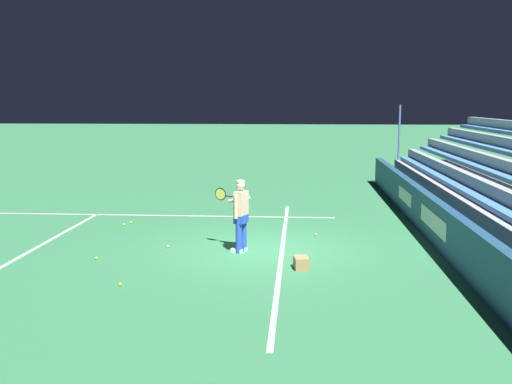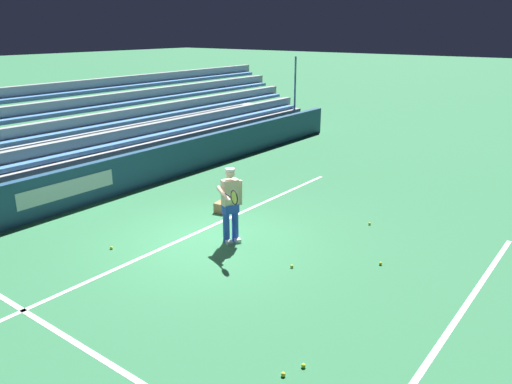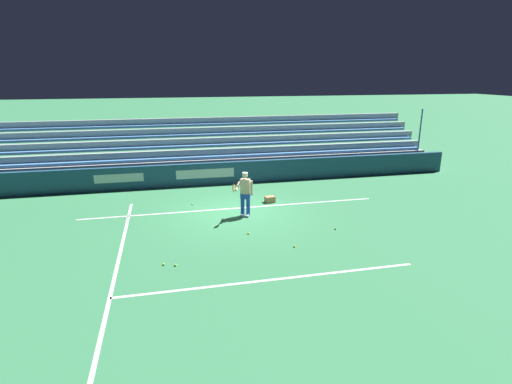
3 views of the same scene
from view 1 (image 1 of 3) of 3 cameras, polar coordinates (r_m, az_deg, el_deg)
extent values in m
plane|color=#337A4C|center=(14.51, 0.52, -5.49)|extent=(160.00, 160.00, 0.00)
cube|color=white|center=(14.49, 2.51, -5.51)|extent=(12.00, 0.10, 0.01)
cube|color=white|center=(19.14, -10.72, -2.18)|extent=(0.10, 12.00, 0.01)
cube|color=white|center=(15.84, -19.83, -4.80)|extent=(8.22, 0.10, 0.01)
cube|color=navy|center=(14.77, 17.57, -3.46)|extent=(24.60, 0.24, 1.10)
cube|color=silver|center=(15.45, 16.48, -2.68)|extent=(2.80, 0.01, 0.44)
cube|color=silver|center=(19.32, 13.99, -0.37)|extent=(2.20, 0.01, 0.40)
cube|color=#4C89CC|center=(14.92, 21.42, -1.07)|extent=(22.91, 0.40, 0.12)
cube|color=#9EA3A8|center=(14.98, 22.47, -0.53)|extent=(23.37, 0.24, 0.45)
cylinder|color=#4C70B2|center=(25.78, 13.44, 4.30)|extent=(0.08, 0.08, 3.40)
cylinder|color=blue|center=(14.08, -1.65, -4.09)|extent=(0.15, 0.15, 0.88)
cylinder|color=blue|center=(14.27, -1.20, -3.92)|extent=(0.15, 0.15, 0.88)
cube|color=white|center=(14.21, -1.86, -5.62)|extent=(0.22, 0.30, 0.09)
cube|color=white|center=(14.39, -1.41, -5.43)|extent=(0.22, 0.30, 0.09)
cube|color=blue|center=(14.10, -1.43, -2.58)|extent=(0.40, 0.34, 0.20)
cube|color=beige|center=(14.04, -1.44, -1.09)|extent=(0.41, 0.34, 0.58)
sphere|color=beige|center=(13.97, -1.48, 0.65)|extent=(0.21, 0.21, 0.21)
cylinder|color=white|center=(13.96, -1.48, 1.01)|extent=(0.20, 0.20, 0.05)
cylinder|color=beige|center=(13.83, -1.95, -1.41)|extent=(0.09, 0.09, 0.56)
cylinder|color=beige|center=(14.34, -1.63, -0.69)|extent=(0.33, 0.57, 0.24)
cylinder|color=black|center=(14.45, -2.46, -0.42)|extent=(0.15, 0.29, 0.03)
torus|color=black|center=(14.59, -3.40, -0.18)|extent=(0.15, 0.30, 0.31)
cylinder|color=#D6D14C|center=(14.59, -3.40, -0.18)|extent=(0.12, 0.25, 0.27)
cube|color=#A87F51|center=(12.88, 4.34, -6.75)|extent=(0.44, 0.36, 0.26)
sphere|color=#CCE533|center=(16.07, 5.72, -4.02)|extent=(0.07, 0.07, 0.07)
sphere|color=#CCE533|center=(14.06, -14.96, -6.11)|extent=(0.07, 0.07, 0.07)
sphere|color=#CCE533|center=(17.63, -12.47, -3.05)|extent=(0.07, 0.07, 0.07)
sphere|color=#CCE533|center=(14.81, -8.38, -5.16)|extent=(0.07, 0.07, 0.07)
sphere|color=#CCE533|center=(17.91, -11.79, -2.85)|extent=(0.07, 0.07, 0.07)
sphere|color=#CCE533|center=(12.01, -12.81, -8.57)|extent=(0.07, 0.07, 0.07)
camera|label=2|loc=(23.17, -16.55, 10.94)|focal=35.00mm
camera|label=3|loc=(22.80, -39.73, 11.01)|focal=28.00mm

